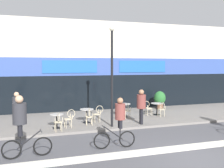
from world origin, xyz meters
TOP-DOWN VIEW (x-y plane):
  - ground_plane at (0.00, 0.00)m, footprint 120.00×120.00m
  - sidewalk_slab at (0.00, 7.25)m, footprint 40.00×5.50m
  - storefront_facade at (0.00, 11.97)m, footprint 40.00×4.06m
  - bike_lane_stripe at (0.00, 1.20)m, footprint 36.00×0.70m
  - bistro_table_0 at (-4.07, 5.44)m, footprint 0.67×0.67m
  - bistro_table_1 at (-2.39, 6.22)m, footprint 0.74×0.74m
  - bistro_table_2 at (0.13, 7.23)m, footprint 0.80×0.80m
  - bistro_table_3 at (2.27, 7.03)m, footprint 0.77×0.77m
  - cafe_chair_0_near at (-4.06, 4.81)m, footprint 0.44×0.59m
  - cafe_chair_0_side at (-3.45, 5.45)m, footprint 0.60×0.45m
  - cafe_chair_1_near at (-2.40, 5.59)m, footprint 0.44×0.59m
  - cafe_chair_1_side at (-1.76, 6.22)m, footprint 0.58×0.41m
  - cafe_chair_2_near at (0.12, 6.60)m, footprint 0.44×0.59m
  - cafe_chair_3_near at (2.27, 6.41)m, footprint 0.42×0.58m
  - cafe_chair_3_side at (1.64, 7.04)m, footprint 0.58×0.42m
  - planter_pot at (3.51, 8.96)m, footprint 0.81×0.81m
  - lamp_post at (-1.37, 4.98)m, footprint 0.26×0.26m
  - cyclist_1 at (-2.07, 2.00)m, footprint 1.66×0.52m
  - cyclist_2 at (-5.65, 1.98)m, footprint 1.73×0.53m
  - pedestrian_near_end at (-5.95, 6.82)m, footprint 0.46×0.46m
  - pedestrian_far_end at (0.28, 5.04)m, footprint 0.57×0.57m

SIDE VIEW (x-z plane):
  - ground_plane at x=0.00m, z-range 0.00..0.00m
  - bike_lane_stripe at x=0.00m, z-range 0.00..0.01m
  - sidewalk_slab at x=0.00m, z-range 0.00..0.12m
  - bistro_table_0 at x=-4.07m, z-range 0.27..0.98m
  - cafe_chair_0_near at x=-4.06m, z-range 0.19..1.09m
  - cafe_chair_0_side at x=-3.45m, z-range 0.19..1.09m
  - cafe_chair_1_near at x=-2.40m, z-range 0.19..1.09m
  - cafe_chair_1_side at x=-1.76m, z-range 0.19..1.09m
  - cafe_chair_2_near at x=0.12m, z-range 0.19..1.09m
  - cafe_chair_3_near at x=2.27m, z-range 0.19..1.09m
  - cafe_chair_3_side at x=1.64m, z-range 0.19..1.09m
  - bistro_table_3 at x=2.27m, z-range 0.28..1.02m
  - bistro_table_1 at x=-2.39m, z-range 0.28..1.03m
  - bistro_table_2 at x=0.13m, z-range 0.29..1.07m
  - planter_pot at x=3.51m, z-range 0.18..1.44m
  - cyclist_1 at x=-2.07m, z-range 0.14..2.12m
  - pedestrian_near_end at x=-5.95m, z-range 0.28..2.01m
  - pedestrian_far_end at x=0.28m, z-range 0.29..2.12m
  - cyclist_2 at x=-5.65m, z-range 0.21..2.42m
  - lamp_post at x=-1.37m, z-range 0.52..5.57m
  - storefront_facade at x=0.00m, z-range -0.02..6.25m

